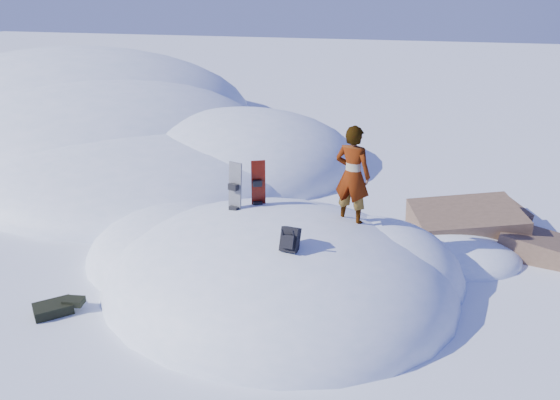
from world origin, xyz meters
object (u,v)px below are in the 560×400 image
(backpack, at_px, (290,240))
(person, at_px, (352,175))
(snowboard_red, at_px, (258,196))
(snowboard_dark, at_px, (235,200))

(backpack, xyz_separation_m, person, (0.75, 1.67, 0.67))
(snowboard_red, height_order, person, person)
(snowboard_red, relative_size, snowboard_dark, 0.97)
(backpack, distance_m, person, 1.95)
(backpack, relative_size, person, 0.26)
(snowboard_red, xyz_separation_m, snowboard_dark, (-0.37, -0.37, 0.00))
(backpack, bearing_deg, snowboard_dark, 142.79)
(snowboard_dark, height_order, backpack, snowboard_dark)
(snowboard_red, bearing_deg, snowboard_dark, -162.97)
(snowboard_red, height_order, backpack, snowboard_red)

